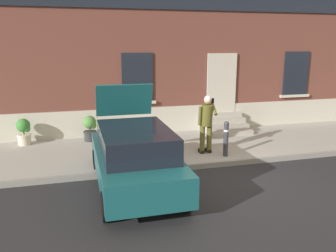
# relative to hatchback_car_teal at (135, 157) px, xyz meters

# --- Properties ---
(ground_plane) EXTENTS (80.00, 80.00, 0.00)m
(ground_plane) POSITION_rel_hatchback_car_teal_xyz_m (2.30, -0.05, -0.80)
(ground_plane) COLOR #232326
(sidewalk) EXTENTS (24.00, 3.60, 0.15)m
(sidewalk) POSITION_rel_hatchback_car_teal_xyz_m (2.30, 2.75, -0.72)
(sidewalk) COLOR #99968E
(sidewalk) RESTS_ON ground
(curb_edge) EXTENTS (24.00, 0.12, 0.15)m
(curb_edge) POSITION_rel_hatchback_car_teal_xyz_m (2.30, 0.89, -0.72)
(curb_edge) COLOR gray
(curb_edge) RESTS_ON ground
(building_facade) EXTENTS (24.00, 1.52, 7.50)m
(building_facade) POSITION_rel_hatchback_car_teal_xyz_m (2.30, 5.24, 2.93)
(building_facade) COLOR brown
(building_facade) RESTS_ON ground
(entrance_stoop) EXTENTS (1.57, 1.28, 0.64)m
(entrance_stoop) POSITION_rel_hatchback_car_teal_xyz_m (4.10, 4.07, -0.41)
(entrance_stoop) COLOR #9E998E
(entrance_stoop) RESTS_ON sidewalk
(hatchback_car_teal) EXTENTS (1.79, 4.07, 2.34)m
(hatchback_car_teal) POSITION_rel_hatchback_car_teal_xyz_m (0.00, 0.00, 0.00)
(hatchback_car_teal) COLOR #165156
(hatchback_car_teal) RESTS_ON ground
(bollard_near_person) EXTENTS (0.15, 0.15, 1.04)m
(bollard_near_person) POSITION_rel_hatchback_car_teal_xyz_m (2.89, 1.30, -0.09)
(bollard_near_person) COLOR #333338
(bollard_near_person) RESTS_ON sidewalk
(person_on_phone) EXTENTS (0.51, 0.47, 1.75)m
(person_on_phone) POSITION_rel_hatchback_car_teal_xyz_m (2.44, 1.71, 0.35)
(person_on_phone) COLOR #514C1E
(person_on_phone) RESTS_ON sidewalk
(planter_cream) EXTENTS (0.44, 0.44, 0.86)m
(planter_cream) POSITION_rel_hatchback_car_teal_xyz_m (-2.93, 4.10, -0.19)
(planter_cream) COLOR beige
(planter_cream) RESTS_ON sidewalk
(planter_charcoal) EXTENTS (0.44, 0.44, 0.86)m
(planter_charcoal) POSITION_rel_hatchback_car_teal_xyz_m (-0.83, 4.01, -0.19)
(planter_charcoal) COLOR #2D2D30
(planter_charcoal) RESTS_ON sidewalk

